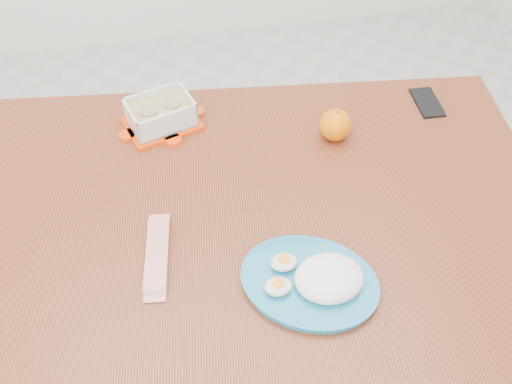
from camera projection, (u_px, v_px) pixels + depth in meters
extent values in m
plane|color=#B7B7B2|center=(253.00, 312.00, 1.95)|extent=(3.50, 3.50, 0.00)
cube|color=brown|center=(256.00, 216.00, 1.29)|extent=(1.44, 1.05, 0.04)
cylinder|color=#612818|center=(53.00, 210.00, 1.79)|extent=(0.06, 0.06, 0.71)
cylinder|color=#612818|center=(433.00, 187.00, 1.86)|extent=(0.06, 0.06, 0.71)
cube|color=#F94007|center=(162.00, 124.00, 1.46)|extent=(0.21, 0.18, 0.01)
cube|color=silver|center=(161.00, 112.00, 1.44)|extent=(0.19, 0.16, 0.07)
cube|color=tan|center=(161.00, 114.00, 1.44)|extent=(0.17, 0.14, 0.04)
cylinder|color=tan|center=(149.00, 113.00, 1.42)|extent=(0.07, 0.07, 0.02)
cylinder|color=tan|center=(172.00, 105.00, 1.44)|extent=(0.07, 0.07, 0.02)
sphere|color=orange|center=(335.00, 125.00, 1.41)|extent=(0.08, 0.08, 0.08)
cylinder|color=teal|center=(309.00, 282.00, 1.14)|extent=(0.37, 0.37, 0.02)
ellipsoid|color=white|center=(330.00, 275.00, 1.10)|extent=(0.18, 0.17, 0.06)
ellipsoid|color=white|center=(284.00, 262.00, 1.14)|extent=(0.07, 0.06, 0.03)
ellipsoid|color=white|center=(278.00, 287.00, 1.10)|extent=(0.07, 0.06, 0.03)
cube|color=red|center=(157.00, 254.00, 1.18)|extent=(0.07, 0.19, 0.02)
cube|color=black|center=(427.00, 102.00, 1.52)|extent=(0.07, 0.12, 0.01)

